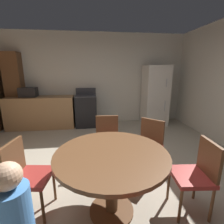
% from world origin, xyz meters
% --- Properties ---
extents(ground_plane, '(14.00, 14.00, 0.00)m').
position_xyz_m(ground_plane, '(0.00, 0.00, 0.00)').
color(ground_plane, '#A89E89').
extents(wall_back, '(5.68, 0.12, 2.70)m').
position_xyz_m(wall_back, '(0.00, 3.08, 1.35)').
color(wall_back, beige).
rests_on(wall_back, ground).
extents(kitchen_counter, '(1.84, 0.60, 0.90)m').
position_xyz_m(kitchen_counter, '(-1.62, 2.68, 0.45)').
color(kitchen_counter, '#9E754C').
rests_on(kitchen_counter, ground).
extents(pantry_column, '(0.44, 0.36, 2.10)m').
position_xyz_m(pantry_column, '(-2.32, 2.86, 1.05)').
color(pantry_column, brown).
rests_on(pantry_column, ground).
extents(oven_range, '(0.60, 0.60, 1.10)m').
position_xyz_m(oven_range, '(-0.35, 2.69, 0.47)').
color(oven_range, black).
rests_on(oven_range, ground).
extents(refrigerator, '(0.68, 0.68, 1.76)m').
position_xyz_m(refrigerator, '(1.73, 2.63, 0.88)').
color(refrigerator, silver).
rests_on(refrigerator, ground).
extents(microwave, '(0.44, 0.32, 0.26)m').
position_xyz_m(microwave, '(-1.91, 2.68, 1.03)').
color(microwave, black).
rests_on(microwave, kitchen_counter).
extents(dining_table, '(1.22, 1.22, 0.76)m').
position_xyz_m(dining_table, '(0.03, -0.50, 0.60)').
color(dining_table, brown).
rests_on(dining_table, ground).
extents(chair_east, '(0.44, 0.44, 0.87)m').
position_xyz_m(chair_east, '(0.99, -0.59, 0.50)').
color(chair_east, brown).
rests_on(chair_east, ground).
extents(chair_north, '(0.42, 0.42, 0.87)m').
position_xyz_m(chair_north, '(0.08, 0.46, 0.50)').
color(chair_north, brown).
rests_on(chair_north, ground).
extents(chair_west, '(0.45, 0.45, 0.87)m').
position_xyz_m(chair_west, '(-0.92, -0.37, 0.50)').
color(chair_west, brown).
rests_on(chair_west, ground).
extents(chair_northeast, '(0.57, 0.57, 0.87)m').
position_xyz_m(chair_northeast, '(0.70, 0.20, 0.50)').
color(chair_northeast, brown).
rests_on(chair_northeast, ground).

